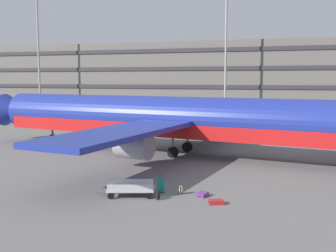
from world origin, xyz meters
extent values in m
plane|color=slate|center=(0.00, 0.00, 0.00)|extent=(600.00, 600.00, 0.00)
cube|color=#605B56|center=(0.00, 50.09, 6.78)|extent=(169.09, 17.64, 13.56)
cube|color=#2D2D33|center=(0.00, 41.17, 1.70)|extent=(167.40, 0.24, 0.70)
cube|color=#2D2D33|center=(0.00, 41.17, 5.09)|extent=(167.40, 0.24, 0.70)
cube|color=#2D2D33|center=(0.00, 41.17, 8.48)|extent=(167.40, 0.24, 0.70)
cube|color=#2D2D33|center=(0.00, 41.17, 11.87)|extent=(167.40, 0.24, 0.70)
cylinder|color=navy|center=(-0.62, 0.15, 3.22)|extent=(34.06, 8.71, 3.59)
cube|color=red|center=(-0.62, 0.15, 2.23)|extent=(32.71, 8.43, 1.15)
cone|color=navy|center=(-18.36, 2.89, 3.22)|extent=(3.35, 3.80, 3.41)
cube|color=navy|center=(-0.99, -8.81, 2.95)|extent=(6.52, 14.75, 0.36)
cube|color=navy|center=(1.72, 8.81, 2.95)|extent=(6.52, 14.75, 0.36)
cylinder|color=#9E9EA3|center=(-1.10, -6.20, 1.66)|extent=(2.83, 2.34, 1.97)
cylinder|color=#9E9EA3|center=(0.84, 6.36, 1.66)|extent=(2.83, 2.34, 1.97)
cylinder|color=black|center=(-13.36, 2.12, 0.45)|extent=(0.94, 0.48, 0.90)
cylinder|color=slate|center=(-13.36, 2.12, 1.16)|extent=(0.20, 0.20, 1.42)
cylinder|color=black|center=(0.48, -1.56, 0.45)|extent=(0.94, 0.48, 0.90)
cylinder|color=slate|center=(0.48, -1.56, 1.16)|extent=(0.20, 0.20, 1.42)
cylinder|color=black|center=(0.95, 1.45, 0.45)|extent=(0.94, 0.48, 0.90)
cylinder|color=slate|center=(0.95, 1.45, 1.16)|extent=(0.20, 0.20, 1.42)
cylinder|color=gray|center=(-37.73, 35.49, 12.68)|extent=(0.36, 0.36, 25.36)
cylinder|color=gray|center=(-1.32, 35.49, 10.20)|extent=(0.36, 0.36, 20.40)
cube|color=#147266|center=(2.85, -11.87, 0.45)|extent=(0.46, 0.41, 0.79)
cylinder|color=#333338|center=(2.80, -11.99, 0.92)|extent=(0.02, 0.02, 0.15)
cylinder|color=#333338|center=(2.98, -11.90, 0.92)|extent=(0.02, 0.02, 0.15)
cube|color=black|center=(2.89, -11.95, 0.99)|extent=(0.20, 0.11, 0.02)
cylinder|color=black|center=(2.67, -11.83, 0.03)|extent=(0.04, 0.05, 0.05)
cylinder|color=black|center=(2.94, -11.71, 0.03)|extent=(0.04, 0.05, 0.05)
cylinder|color=black|center=(2.77, -12.04, 0.03)|extent=(0.04, 0.05, 0.05)
cylinder|color=black|center=(3.04, -11.91, 0.03)|extent=(0.04, 0.05, 0.05)
cube|color=#B21E23|center=(6.30, -13.10, 0.11)|extent=(0.89, 0.71, 0.22)
cube|color=black|center=(5.92, -13.26, 0.11)|extent=(0.12, 0.22, 0.02)
cube|color=#72388C|center=(5.30, -11.93, 0.11)|extent=(0.64, 0.82, 0.22)
cube|color=black|center=(5.20, -12.30, 0.11)|extent=(0.24, 0.09, 0.02)
ellipsoid|color=gray|center=(4.04, -11.85, 0.26)|extent=(0.41, 0.40, 0.51)
ellipsoid|color=gray|center=(4.11, -11.76, 0.18)|extent=(0.25, 0.23, 0.23)
torus|color=black|center=(4.02, -11.87, 0.52)|extent=(0.07, 0.06, 0.08)
cube|color=black|center=(3.90, -11.88, 0.26)|extent=(0.04, 0.04, 0.44)
cube|color=black|center=(4.04, -11.99, 0.26)|extent=(0.04, 0.04, 0.44)
ellipsoid|color=black|center=(3.14, -13.27, 0.24)|extent=(0.19, 0.31, 0.49)
ellipsoid|color=black|center=(3.23, -13.27, 0.17)|extent=(0.08, 0.22, 0.22)
torus|color=black|center=(3.12, -13.27, 0.50)|extent=(0.01, 0.08, 0.08)
cube|color=black|center=(3.06, -13.19, 0.24)|extent=(0.02, 0.04, 0.42)
cube|color=black|center=(3.06, -13.36, 0.24)|extent=(0.02, 0.04, 0.42)
cube|color=#B7B7BC|center=(1.47, -13.05, 0.42)|extent=(2.87, 2.03, 0.12)
cylinder|color=#4C4C51|center=(-0.10, -13.56, 0.18)|extent=(0.68, 0.26, 0.05)
cube|color=#B7B7BC|center=(1.66, -13.64, 0.62)|extent=(2.36, 0.79, 0.40)
cube|color=#B7B7BC|center=(1.28, -12.46, 0.62)|extent=(2.36, 0.79, 0.40)
cylinder|color=black|center=(0.65, -13.90, 0.18)|extent=(0.37, 0.21, 0.36)
cylinder|color=black|center=(0.31, -12.84, 0.18)|extent=(0.37, 0.21, 0.36)
cylinder|color=black|center=(2.63, -13.26, 0.18)|extent=(0.37, 0.21, 0.36)
cylinder|color=black|center=(2.29, -12.21, 0.18)|extent=(0.37, 0.21, 0.36)
camera|label=1|loc=(10.06, -33.69, 6.50)|focal=43.79mm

